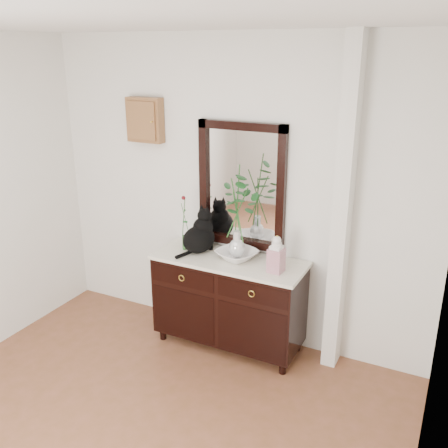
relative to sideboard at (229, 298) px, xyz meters
The scene contains 10 objects.
wall_back 0.92m from the sideboard, 111.80° to the left, with size 3.60×0.04×2.70m, color silver.
pilaster 1.27m from the sideboard, 10.70° to the left, with size 0.12×0.20×2.70m, color silver.
sideboard is the anchor object (origin of this frame).
wall_mirror 0.99m from the sideboard, 90.00° to the left, with size 0.80×0.06×1.10m.
key_cabinet 1.77m from the sideboard, 167.54° to the left, with size 0.35×0.10×0.40m, color brown.
cat 0.65m from the sideboard, behind, with size 0.28×0.34×0.39m, color black, non-canonical shape.
lotus_bowl 0.42m from the sideboard, 20.04° to the left, with size 0.33×0.33×0.08m, color white.
vase_branches 0.81m from the sideboard, 20.04° to the left, with size 0.40×0.40×0.83m, color silver, non-canonical shape.
bud_vase_rose 0.78m from the sideboard, behind, with size 0.06×0.06×0.51m, color #2C6028, non-canonical shape.
ginger_jar 0.70m from the sideboard, ahead, with size 0.12×0.12×0.32m, color silver, non-canonical shape.
Camera 1 is at (1.82, -1.82, 2.56)m, focal length 40.00 mm.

